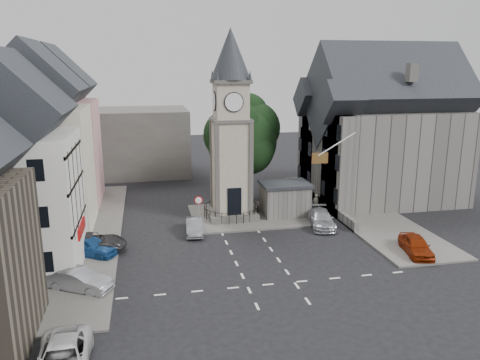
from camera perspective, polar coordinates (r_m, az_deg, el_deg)
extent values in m
plane|color=black|center=(34.59, 1.38, -8.64)|extent=(120.00, 120.00, 0.00)
cube|color=#595651|center=(39.75, -18.63, -6.25)|extent=(6.00, 30.00, 0.14)
cube|color=#595651|center=(45.55, 13.97, -3.39)|extent=(6.00, 26.00, 0.14)
cube|color=#595651|center=(42.20, 0.94, -4.33)|extent=(10.00, 8.00, 0.16)
cube|color=silver|center=(29.73, 3.81, -12.57)|extent=(20.00, 8.00, 0.01)
cube|color=#4C4944|center=(41.84, -1.07, -4.11)|extent=(4.20, 4.20, 0.70)
torus|color=black|center=(41.62, -1.07, -3.15)|extent=(4.86, 4.86, 0.06)
cube|color=#9E9480|center=(40.71, -1.10, 1.73)|extent=(3.00, 3.00, 8.00)
cube|color=black|center=(40.02, -0.70, -2.62)|extent=(1.20, 0.25, 2.40)
cube|color=#4C4944|center=(40.07, -1.12, 7.33)|extent=(3.30, 3.30, 0.25)
cube|color=#9E9480|center=(39.93, -1.13, 9.62)|extent=(2.70, 2.70, 3.20)
cylinder|color=white|center=(38.56, -0.75, 9.47)|extent=(1.50, 0.12, 1.50)
cube|color=#4C4944|center=(39.85, -1.14, 11.91)|extent=(3.10, 3.10, 0.30)
cone|color=black|center=(39.84, -1.16, 15.15)|extent=(3.40, 3.40, 4.20)
cube|color=#5C5955|center=(42.16, 5.48, -2.53)|extent=(4.00, 3.00, 2.80)
cube|color=black|center=(41.76, 5.53, -0.49)|extent=(4.30, 3.30, 0.25)
cylinder|color=black|center=(46.43, 0.22, 0.07)|extent=(0.70, 0.70, 4.40)
cylinder|color=black|center=(38.76, -5.06, -4.22)|extent=(0.10, 0.10, 2.50)
cone|color=#A50C0C|center=(38.30, -5.09, -2.49)|extent=(0.70, 0.06, 0.70)
cone|color=white|center=(38.28, -5.08, -2.50)|extent=(0.54, 0.04, 0.54)
cube|color=#C88A8B|center=(48.57, -21.24, 3.12)|extent=(7.50, 7.00, 10.00)
cube|color=beige|center=(40.85, -23.01, 1.10)|extent=(7.50, 7.00, 10.00)
cube|color=silver|center=(33.39, -25.50, -2.68)|extent=(7.50, 7.00, 9.00)
cube|color=#4C4944|center=(60.06, -16.04, 4.42)|extent=(20.00, 10.00, 8.00)
cube|color=#5C5955|center=(48.91, 17.02, 2.92)|extent=(14.00, 10.00, 9.00)
cube|color=#5C5955|center=(43.13, 11.95, 1.84)|extent=(1.60, 4.40, 9.00)
cube|color=#5C5955|center=(49.50, 8.75, 3.49)|extent=(1.60, 4.40, 9.00)
cube|color=#5C5955|center=(46.11, 9.79, -2.48)|extent=(0.40, 16.00, 0.90)
cylinder|color=white|center=(38.81, 11.72, 4.31)|extent=(3.17, 0.10, 1.89)
plane|color=#B21414|center=(38.48, 9.72, 2.65)|extent=(1.40, 0.00, 1.40)
imported|color=navy|center=(35.20, -17.93, -7.66)|extent=(4.56, 3.61, 1.45)
imported|color=#9E9FA5|center=(30.26, -18.99, -11.47)|extent=(4.20, 3.20, 1.33)
imported|color=#2E2D30|center=(35.71, -17.84, -7.35)|extent=(5.28, 2.63, 1.44)
imported|color=gray|center=(37.97, -5.59, -5.64)|extent=(1.57, 3.80, 1.22)
imported|color=#B2B5BB|center=(40.00, 9.87, -4.68)|extent=(2.73, 4.89, 1.34)
imported|color=maroon|center=(35.99, 20.66, -7.47)|extent=(2.48, 4.31, 1.38)
imported|color=silver|center=(23.21, -20.80, -19.77)|extent=(2.44, 5.03, 1.38)
imported|color=beige|center=(43.92, 9.22, -2.76)|extent=(0.63, 0.44, 1.65)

